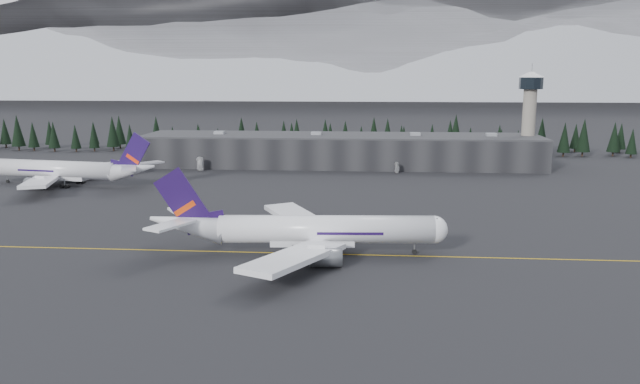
# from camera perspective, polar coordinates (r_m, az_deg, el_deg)

# --- Properties ---
(ground) EXTENTS (1400.00, 1400.00, 0.00)m
(ground) POSITION_cam_1_polar(r_m,az_deg,el_deg) (133.31, -0.69, -5.42)
(ground) COLOR black
(ground) RESTS_ON ground
(taxiline) EXTENTS (400.00, 0.40, 0.02)m
(taxiline) POSITION_cam_1_polar(r_m,az_deg,el_deg) (131.40, -0.77, -5.66)
(taxiline) COLOR gold
(taxiline) RESTS_ON ground
(terminal) EXTENTS (160.00, 30.00, 12.60)m
(terminal) POSITION_cam_1_polar(r_m,az_deg,el_deg) (254.60, 1.89, 3.84)
(terminal) COLOR black
(terminal) RESTS_ON ground
(control_tower) EXTENTS (10.00, 10.00, 37.70)m
(control_tower) POSITION_cam_1_polar(r_m,az_deg,el_deg) (263.49, 18.61, 7.26)
(control_tower) COLOR gray
(control_tower) RESTS_ON ground
(treeline) EXTENTS (360.00, 20.00, 15.00)m
(treeline) POSITION_cam_1_polar(r_m,az_deg,el_deg) (291.20, 2.24, 4.96)
(treeline) COLOR black
(treeline) RESTS_ON ground
(mountain_ridge) EXTENTS (4400.00, 900.00, 420.00)m
(mountain_ridge) POSITION_cam_1_polar(r_m,az_deg,el_deg) (1128.11, 4.03, 8.93)
(mountain_ridge) COLOR white
(mountain_ridge) RESTS_ON ground
(jet_main) EXTENTS (62.51, 57.57, 18.37)m
(jet_main) POSITION_cam_1_polar(r_m,az_deg,el_deg) (130.09, -1.83, -3.47)
(jet_main) COLOR white
(jet_main) RESTS_ON ground
(jet_parked) EXTENTS (62.92, 57.69, 18.58)m
(jet_parked) POSITION_cam_1_polar(r_m,az_deg,el_deg) (225.18, -22.01, 1.86)
(jet_parked) COLOR silver
(jet_parked) RESTS_ON ground
(gse_vehicle_a) EXTENTS (3.45, 5.92, 1.55)m
(gse_vehicle_a) POSITION_cam_1_polar(r_m,az_deg,el_deg) (245.75, -10.86, 2.10)
(gse_vehicle_a) COLOR silver
(gse_vehicle_a) RESTS_ON ground
(gse_vehicle_b) EXTENTS (4.69, 3.26, 1.48)m
(gse_vehicle_b) POSITION_cam_1_polar(r_m,az_deg,el_deg) (237.02, 7.08, 1.88)
(gse_vehicle_b) COLOR #BBBCBE
(gse_vehicle_b) RESTS_ON ground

